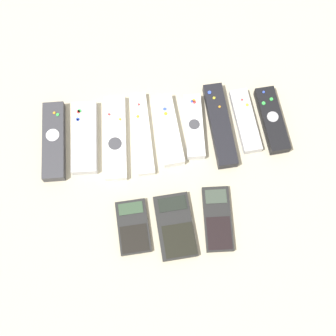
# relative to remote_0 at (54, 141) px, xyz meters

# --- Properties ---
(ground_plane) EXTENTS (3.00, 3.00, 0.00)m
(ground_plane) POSITION_rel_remote_0_xyz_m (0.26, -0.13, -0.01)
(ground_plane) COLOR #B2A88E
(remote_0) EXTENTS (0.06, 0.20, 0.03)m
(remote_0) POSITION_rel_remote_0_xyz_m (0.00, 0.00, 0.00)
(remote_0) COLOR #333338
(remote_0) RESTS_ON ground_plane
(remote_1) EXTENTS (0.07, 0.18, 0.02)m
(remote_1) POSITION_rel_remote_0_xyz_m (0.07, 0.00, -0.00)
(remote_1) COLOR #B7B7BC
(remote_1) RESTS_ON ground_plane
(remote_2) EXTENTS (0.06, 0.21, 0.02)m
(remote_2) POSITION_rel_remote_0_xyz_m (0.15, -0.01, -0.00)
(remote_2) COLOR white
(remote_2) RESTS_ON ground_plane
(remote_3) EXTENTS (0.04, 0.21, 0.02)m
(remote_3) POSITION_rel_remote_0_xyz_m (0.21, -0.00, -0.00)
(remote_3) COLOR white
(remote_3) RESTS_ON ground_plane
(remote_4) EXTENTS (0.06, 0.18, 0.03)m
(remote_4) POSITION_rel_remote_0_xyz_m (0.27, -0.00, -0.00)
(remote_4) COLOR white
(remote_4) RESTS_ON ground_plane
(remote_5) EXTENTS (0.05, 0.16, 0.02)m
(remote_5) POSITION_rel_remote_0_xyz_m (0.33, -0.00, -0.00)
(remote_5) COLOR silver
(remote_5) RESTS_ON ground_plane
(remote_6) EXTENTS (0.05, 0.21, 0.03)m
(remote_6) POSITION_rel_remote_0_xyz_m (0.40, -0.01, 0.00)
(remote_6) COLOR black
(remote_6) RESTS_ON ground_plane
(remote_7) EXTENTS (0.05, 0.17, 0.02)m
(remote_7) POSITION_rel_remote_0_xyz_m (0.46, 0.00, -0.00)
(remote_7) COLOR #B7B7BC
(remote_7) RESTS_ON ground_plane
(remote_8) EXTENTS (0.06, 0.17, 0.03)m
(remote_8) POSITION_rel_remote_0_xyz_m (0.52, -0.01, 0.00)
(remote_8) COLOR black
(remote_8) RESTS_ON ground_plane
(calculator_0) EXTENTS (0.07, 0.12, 0.01)m
(calculator_0) POSITION_rel_remote_0_xyz_m (0.17, -0.23, -0.01)
(calculator_0) COLOR black
(calculator_0) RESTS_ON ground_plane
(calculator_1) EXTENTS (0.09, 0.15, 0.02)m
(calculator_1) POSITION_rel_remote_0_xyz_m (0.26, -0.24, -0.00)
(calculator_1) COLOR black
(calculator_1) RESTS_ON ground_plane
(calculator_2) EXTENTS (0.07, 0.15, 0.01)m
(calculator_2) POSITION_rel_remote_0_xyz_m (0.36, -0.23, -0.01)
(calculator_2) COLOR black
(calculator_2) RESTS_ON ground_plane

